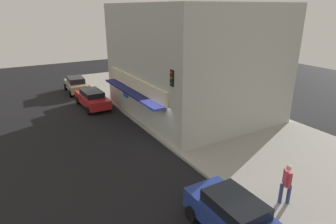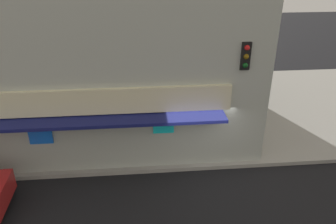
{
  "view_description": "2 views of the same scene",
  "coord_description": "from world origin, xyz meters",
  "px_view_note": "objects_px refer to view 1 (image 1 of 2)",
  "views": [
    {
      "loc": [
        15.08,
        -8.07,
        8.18
      ],
      "look_at": [
        -0.8,
        1.24,
        1.49
      ],
      "focal_mm": 31.0,
      "sensor_mm": 36.0,
      "label": 1
    },
    {
      "loc": [
        -2.14,
        -10.36,
        7.73
      ],
      "look_at": [
        -1.1,
        1.05,
        2.03
      ],
      "focal_mm": 36.11,
      "sensor_mm": 36.0,
      "label": 2
    }
  ],
  "objects_px": {
    "parked_car_red": "(92,98)",
    "parked_car_tan": "(76,84)",
    "traffic_light": "(175,96)",
    "parked_car_blue": "(234,216)",
    "trash_can": "(141,99)",
    "fire_hydrant": "(116,92)",
    "pedestrian": "(287,183)"
  },
  "relations": [
    {
      "from": "parked_car_red",
      "to": "parked_car_tan",
      "type": "relative_size",
      "value": 1.07
    },
    {
      "from": "parked_car_red",
      "to": "traffic_light",
      "type": "bearing_deg",
      "value": 11.75
    },
    {
      "from": "parked_car_blue",
      "to": "parked_car_red",
      "type": "height_order",
      "value": "parked_car_blue"
    },
    {
      "from": "trash_can",
      "to": "parked_car_tan",
      "type": "relative_size",
      "value": 0.2
    },
    {
      "from": "fire_hydrant",
      "to": "traffic_light",
      "type": "bearing_deg",
      "value": -3.36
    },
    {
      "from": "parked_car_blue",
      "to": "fire_hydrant",
      "type": "bearing_deg",
      "value": 172.15
    },
    {
      "from": "traffic_light",
      "to": "parked_car_tan",
      "type": "distance_m",
      "value": 15.99
    },
    {
      "from": "pedestrian",
      "to": "fire_hydrant",
      "type": "bearing_deg",
      "value": -178.68
    },
    {
      "from": "trash_can",
      "to": "traffic_light",
      "type": "bearing_deg",
      "value": -11.17
    },
    {
      "from": "fire_hydrant",
      "to": "parked_car_tan",
      "type": "relative_size",
      "value": 0.19
    },
    {
      "from": "parked_car_blue",
      "to": "parked_car_red",
      "type": "xyz_separation_m",
      "value": [
        -17.41,
        -0.15,
        -0.07
      ]
    },
    {
      "from": "traffic_light",
      "to": "parked_car_tan",
      "type": "relative_size",
      "value": 1.15
    },
    {
      "from": "parked_car_blue",
      "to": "parked_car_red",
      "type": "bearing_deg",
      "value": -179.51
    },
    {
      "from": "parked_car_red",
      "to": "parked_car_tan",
      "type": "xyz_separation_m",
      "value": [
        -5.57,
        -0.02,
        0.01
      ]
    },
    {
      "from": "pedestrian",
      "to": "parked_car_blue",
      "type": "relative_size",
      "value": 0.44
    },
    {
      "from": "fire_hydrant",
      "to": "trash_can",
      "type": "xyz_separation_m",
      "value": [
        3.48,
        0.95,
        0.04
      ]
    },
    {
      "from": "parked_car_tan",
      "to": "parked_car_red",
      "type": "bearing_deg",
      "value": 0.23
    },
    {
      "from": "parked_car_red",
      "to": "fire_hydrant",
      "type": "bearing_deg",
      "value": 121.98
    },
    {
      "from": "pedestrian",
      "to": "parked_car_red",
      "type": "relative_size",
      "value": 0.41
    },
    {
      "from": "fire_hydrant",
      "to": "parked_car_red",
      "type": "relative_size",
      "value": 0.18
    },
    {
      "from": "parked_car_red",
      "to": "parked_car_tan",
      "type": "height_order",
      "value": "parked_car_tan"
    },
    {
      "from": "traffic_light",
      "to": "parked_car_blue",
      "type": "distance_m",
      "value": 7.98
    },
    {
      "from": "fire_hydrant",
      "to": "pedestrian",
      "type": "distance_m",
      "value": 18.99
    },
    {
      "from": "parked_car_red",
      "to": "parked_car_tan",
      "type": "distance_m",
      "value": 5.57
    },
    {
      "from": "pedestrian",
      "to": "parked_car_tan",
      "type": "xyz_separation_m",
      "value": [
        -22.81,
        -3.25,
        -0.39
      ]
    },
    {
      "from": "fire_hydrant",
      "to": "trash_can",
      "type": "distance_m",
      "value": 3.61
    },
    {
      "from": "parked_car_tan",
      "to": "fire_hydrant",
      "type": "bearing_deg",
      "value": 36.3
    },
    {
      "from": "traffic_light",
      "to": "parked_car_tan",
      "type": "xyz_separation_m",
      "value": [
        -15.65,
        -2.12,
        -2.52
      ]
    },
    {
      "from": "fire_hydrant",
      "to": "parked_car_red",
      "type": "distance_m",
      "value": 3.3
    },
    {
      "from": "traffic_light",
      "to": "fire_hydrant",
      "type": "xyz_separation_m",
      "value": [
        -11.82,
        0.69,
        -2.77
      ]
    },
    {
      "from": "trash_can",
      "to": "parked_car_blue",
      "type": "xyz_separation_m",
      "value": [
        15.68,
        -3.6,
        0.26
      ]
    },
    {
      "from": "fire_hydrant",
      "to": "pedestrian",
      "type": "height_order",
      "value": "pedestrian"
    }
  ]
}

